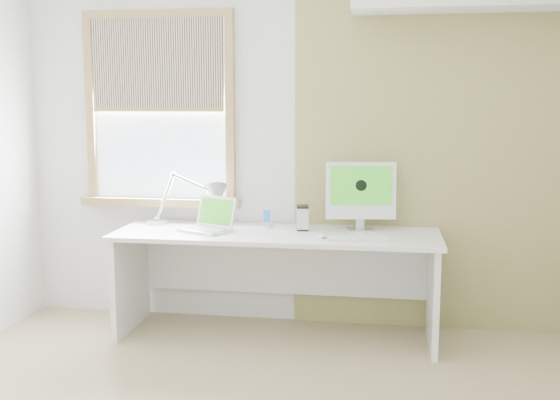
% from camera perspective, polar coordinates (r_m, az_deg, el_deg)
% --- Properties ---
extents(room, '(4.04, 3.54, 2.64)m').
position_cam_1_polar(room, '(3.06, -3.09, 2.77)').
color(room, tan).
rests_on(room, ground).
extents(accent_wall, '(2.00, 0.02, 2.60)m').
position_cam_1_polar(accent_wall, '(4.74, 13.40, 4.50)').
color(accent_wall, '#968A4E').
rests_on(accent_wall, room).
extents(window, '(1.20, 0.14, 1.42)m').
position_cam_1_polar(window, '(4.97, -10.33, 7.58)').
color(window, olive).
rests_on(window, room).
extents(desk, '(2.20, 0.70, 0.73)m').
position_cam_1_polar(desk, '(4.60, -0.20, -5.02)').
color(desk, white).
rests_on(desk, room).
extents(desk_lamp, '(0.66, 0.27, 0.38)m').
position_cam_1_polar(desk_lamp, '(4.72, -6.46, 0.13)').
color(desk_lamp, '#BABDBF').
rests_on(desk_lamp, desk).
extents(laptop, '(0.41, 0.38, 0.23)m').
position_cam_1_polar(laptop, '(4.58, -6.04, -1.91)').
color(laptop, '#BABDBF').
rests_on(laptop, desk).
extents(phone_dock, '(0.08, 0.08, 0.14)m').
position_cam_1_polar(phone_dock, '(4.66, -1.11, -1.91)').
color(phone_dock, '#BABDBF').
rests_on(phone_dock, desk).
extents(external_drive, '(0.10, 0.14, 0.17)m').
position_cam_1_polar(external_drive, '(4.58, 1.94, -1.54)').
color(external_drive, '#BABDBF').
rests_on(external_drive, desk).
extents(imac, '(0.48, 0.18, 0.47)m').
position_cam_1_polar(imac, '(4.58, 6.93, 0.68)').
color(imac, '#BABDBF').
rests_on(imac, desk).
extents(keyboard, '(0.41, 0.15, 0.02)m').
position_cam_1_polar(keyboard, '(4.27, 6.64, -3.32)').
color(keyboard, white).
rests_on(keyboard, desk).
extents(mouse, '(0.06, 0.10, 0.03)m').
position_cam_1_polar(mouse, '(4.32, 3.70, -3.07)').
color(mouse, white).
rests_on(mouse, desk).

